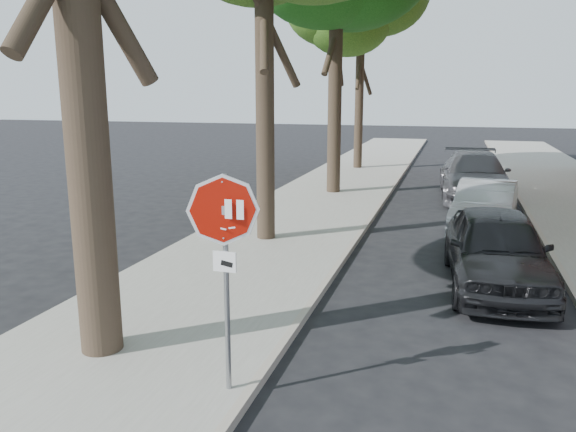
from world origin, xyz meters
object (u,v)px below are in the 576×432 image
tree_far (361,12)px  car_a (496,249)px  car_b (485,207)px  car_c (474,176)px  stop_sign (225,242)px

tree_far → car_a: 18.03m
car_a → car_b: car_a is taller
car_b → car_c: (-0.15, 5.07, 0.13)m
stop_sign → car_c: 15.11m
car_c → car_a: bearing=-92.1°
stop_sign → tree_far: bearing=95.5°
tree_far → car_a: (5.32, -15.97, -6.48)m
tree_far → car_c: 10.44m
car_c → stop_sign: bearing=-105.0°
stop_sign → car_a: (3.30, 5.17, -1.21)m
tree_far → car_a: bearing=-71.6°
tree_far → car_b: size_ratio=2.30×
stop_sign → car_a: stop_sign is taller
car_b → car_c: 5.07m
tree_far → stop_sign: bearing=-84.5°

